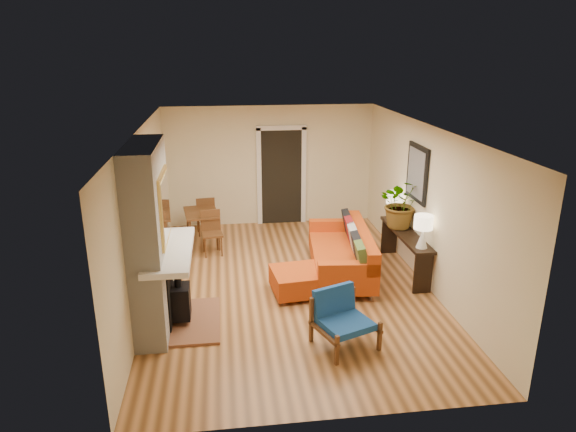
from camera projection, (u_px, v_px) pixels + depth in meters
name	position (u px, v px, depth m)	size (l,w,h in m)	color
room_shell	(302.00, 174.00, 10.68)	(6.50, 6.50, 6.50)	#C8864D
fireplace	(153.00, 243.00, 6.94)	(1.09, 1.68, 2.60)	white
sofa	(345.00, 253.00, 8.87)	(1.18, 2.31, 0.88)	silver
ottoman	(297.00, 280.00, 8.17)	(0.86, 0.86, 0.40)	silver
blue_chair	(341.00, 315.00, 6.76)	(0.91, 0.90, 0.74)	brown
dining_table	(205.00, 218.00, 10.15)	(0.79, 1.58, 0.83)	brown
console_table	(406.00, 241.00, 8.88)	(0.34, 1.85, 0.72)	black
lamp_near	(423.00, 228.00, 8.07)	(0.30, 0.30, 0.54)	white
lamp_far	(394.00, 202.00, 9.38)	(0.30, 0.30, 0.54)	white
houseplant	(402.00, 203.00, 8.96)	(0.81, 0.70, 0.90)	#1E5919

